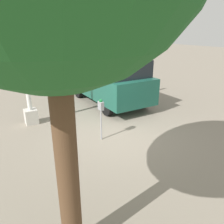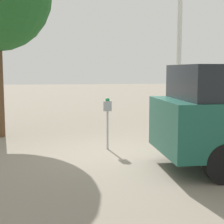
{
  "view_description": "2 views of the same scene",
  "coord_description": "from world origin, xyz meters",
  "px_view_note": "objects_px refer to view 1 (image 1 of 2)",
  "views": [
    {
      "loc": [
        -5.56,
        3.39,
        3.26
      ],
      "look_at": [
        -0.46,
        0.39,
        1.04
      ],
      "focal_mm": 35.0,
      "sensor_mm": 36.0,
      "label": 1
    },
    {
      "loc": [
        -1.13,
        -8.15,
        2.06
      ],
      "look_at": [
        -0.01,
        -0.13,
        1.05
      ],
      "focal_mm": 55.0,
      "sensor_mm": 36.0,
      "label": 2
    }
  ],
  "objects_px": {
    "parked_van": "(108,78)",
    "parking_meter_far": "(50,77)",
    "lamp_post": "(23,61)",
    "parking_meter_near": "(101,110)"
  },
  "relations": [
    {
      "from": "parking_meter_far",
      "to": "lamp_post",
      "type": "relative_size",
      "value": 0.19
    },
    {
      "from": "parking_meter_near",
      "to": "parking_meter_far",
      "type": "bearing_deg",
      "value": -4.33
    },
    {
      "from": "parking_meter_far",
      "to": "lamp_post",
      "type": "height_order",
      "value": "lamp_post"
    },
    {
      "from": "parking_meter_far",
      "to": "parked_van",
      "type": "bearing_deg",
      "value": -147.34
    },
    {
      "from": "parking_meter_near",
      "to": "lamp_post",
      "type": "height_order",
      "value": "lamp_post"
    },
    {
      "from": "parking_meter_near",
      "to": "lamp_post",
      "type": "distance_m",
      "value": 3.22
    },
    {
      "from": "parking_meter_near",
      "to": "parked_van",
      "type": "height_order",
      "value": "parked_van"
    },
    {
      "from": "parked_van",
      "to": "parking_meter_far",
      "type": "bearing_deg",
      "value": 35.81
    },
    {
      "from": "parking_meter_far",
      "to": "lamp_post",
      "type": "xyz_separation_m",
      "value": [
        -3.5,
        1.74,
        1.33
      ]
    },
    {
      "from": "parking_meter_far",
      "to": "parked_van",
      "type": "distance_m",
      "value": 3.38
    }
  ]
}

